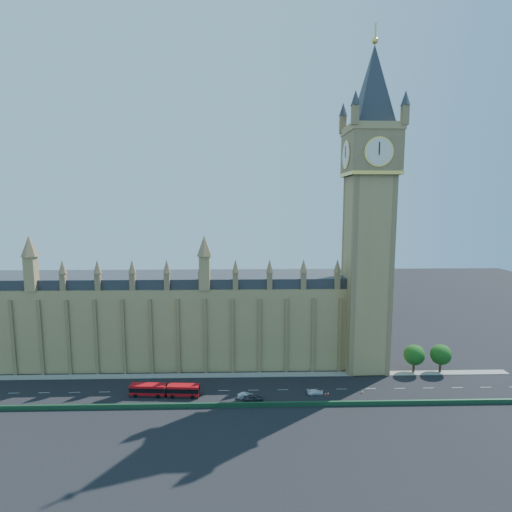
{
  "coord_description": "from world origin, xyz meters",
  "views": [
    {
      "loc": [
        1.91,
        -102.22,
        50.16
      ],
      "look_at": [
        4.93,
        10.0,
        35.34
      ],
      "focal_mm": 28.0,
      "sensor_mm": 36.0,
      "label": 1
    }
  ],
  "objects_px": {
    "car_silver": "(246,396)",
    "car_white": "(315,392)",
    "car_grey": "(254,398)",
    "red_bus": "(165,390)"
  },
  "relations": [
    {
      "from": "car_grey",
      "to": "car_white",
      "type": "bearing_deg",
      "value": -83.04
    },
    {
      "from": "red_bus",
      "to": "car_grey",
      "type": "bearing_deg",
      "value": -4.13
    },
    {
      "from": "car_grey",
      "to": "red_bus",
      "type": "bearing_deg",
      "value": 78.31
    },
    {
      "from": "car_silver",
      "to": "car_white",
      "type": "height_order",
      "value": "car_silver"
    },
    {
      "from": "car_white",
      "to": "car_silver",
      "type": "bearing_deg",
      "value": 89.31
    },
    {
      "from": "car_grey",
      "to": "car_silver",
      "type": "relative_size",
      "value": 1.09
    },
    {
      "from": "car_white",
      "to": "car_grey",
      "type": "bearing_deg",
      "value": 94.6
    },
    {
      "from": "car_silver",
      "to": "car_white",
      "type": "relative_size",
      "value": 1.04
    },
    {
      "from": "car_grey",
      "to": "car_white",
      "type": "height_order",
      "value": "car_grey"
    },
    {
      "from": "red_bus",
      "to": "car_silver",
      "type": "relative_size",
      "value": 4.13
    }
  ]
}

